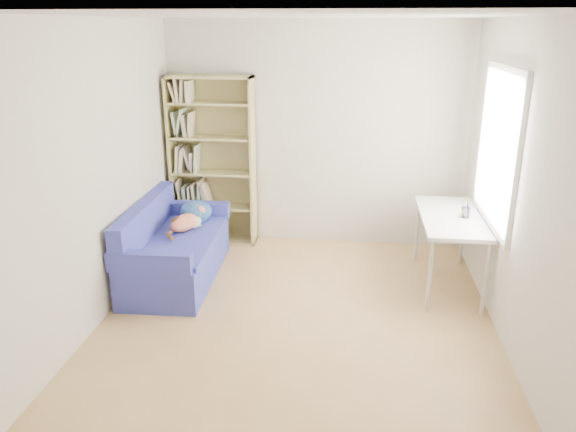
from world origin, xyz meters
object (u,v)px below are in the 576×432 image
(sofa, at_px, (174,248))
(desk, at_px, (451,222))
(bookshelf, at_px, (213,168))
(pen_cup, at_px, (466,211))

(sofa, xyz_separation_m, desk, (2.81, 0.13, 0.37))
(sofa, xyz_separation_m, bookshelf, (0.17, 1.07, 0.60))
(sofa, xyz_separation_m, pen_cup, (2.93, 0.09, 0.50))
(bookshelf, relative_size, desk, 1.54)
(sofa, distance_m, bookshelf, 1.24)
(bookshelf, relative_size, pen_cup, 12.05)
(bookshelf, xyz_separation_m, desk, (2.64, -0.94, -0.23))
(bookshelf, distance_m, pen_cup, 2.93)
(pen_cup, bearing_deg, sofa, -178.25)
(sofa, bearing_deg, bookshelf, 78.89)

